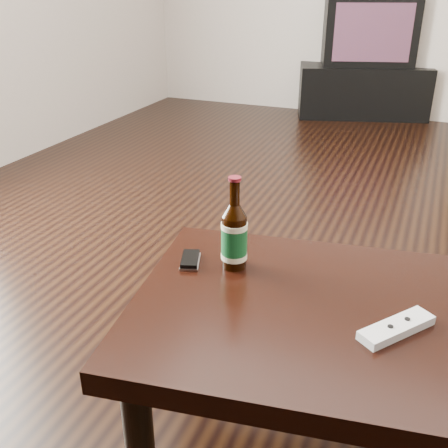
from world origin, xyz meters
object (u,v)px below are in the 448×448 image
at_px(tv, 369,30).
at_px(coffee_table, 376,335).
at_px(remote, 397,328).
at_px(beer_bottle, 234,236).
at_px(phone, 190,260).
at_px(tv_stand, 362,90).

relative_size(tv, coffee_table, 0.68).
bearing_deg(remote, beer_bottle, -160.03).
height_order(tv, coffee_table, tv).
bearing_deg(remote, tv, 136.57).
relative_size(beer_bottle, phone, 2.42).
xyz_separation_m(tv_stand, tv, (0.00, -0.00, 0.52)).
xyz_separation_m(tv, remote, (0.67, -3.94, -0.28)).
xyz_separation_m(tv, beer_bottle, (0.22, -3.81, -0.20)).
bearing_deg(tv, remote, -97.09).
xyz_separation_m(coffee_table, remote, (0.04, -0.05, 0.07)).
bearing_deg(tv, coffee_table, -97.58).
distance_m(tv, coffee_table, 3.96).
relative_size(tv, beer_bottle, 3.35).
distance_m(tv, beer_bottle, 3.82).
bearing_deg(tv, beer_bottle, -103.41).
relative_size(coffee_table, beer_bottle, 4.91).
height_order(tv_stand, remote, remote).
bearing_deg(tv_stand, remote, -97.09).
distance_m(tv_stand, coffee_table, 3.95).
bearing_deg(phone, tv_stand, 71.81).
bearing_deg(coffee_table, tv, 99.10).
distance_m(tv_stand, tv, 0.52).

